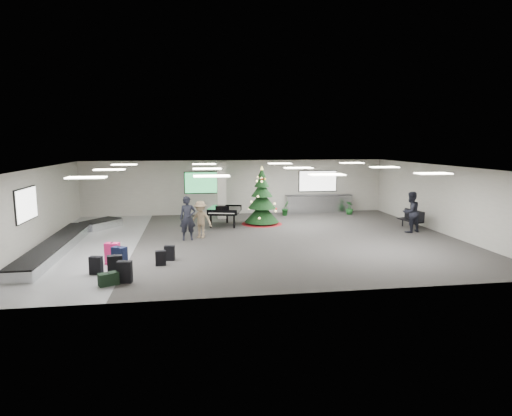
{
  "coord_description": "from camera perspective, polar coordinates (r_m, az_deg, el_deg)",
  "views": [
    {
      "loc": [
        -2.66,
        -18.34,
        4.26
      ],
      "look_at": [
        0.26,
        1.0,
        1.24
      ],
      "focal_mm": 30.0,
      "sensor_mm": 36.0,
      "label": 1
    }
  ],
  "objects": [
    {
      "name": "traveler_bench",
      "position": [
        21.56,
        19.93,
        -0.52
      ],
      "size": [
        1.14,
        1.01,
        1.95
      ],
      "primitive_type": "imported",
      "rotation": [
        0.0,
        0.0,
        3.47
      ],
      "color": "black",
      "rests_on": "ground"
    },
    {
      "name": "suitcase_5",
      "position": [
        14.94,
        -20.54,
        -7.18
      ],
      "size": [
        0.44,
        0.31,
        0.61
      ],
      "rotation": [
        0.0,
        0.0,
        -0.26
      ],
      "color": "black",
      "rests_on": "ground"
    },
    {
      "name": "suitcase_1",
      "position": [
        14.43,
        -18.28,
        -7.39
      ],
      "size": [
        0.49,
        0.3,
        0.73
      ],
      "rotation": [
        0.0,
        0.0,
        0.14
      ],
      "color": "black",
      "rests_on": "ground"
    },
    {
      "name": "suitcase_3",
      "position": [
        15.94,
        -11.45,
        -5.9
      ],
      "size": [
        0.39,
        0.26,
        0.56
      ],
      "rotation": [
        0.0,
        0.0,
        -0.17
      ],
      "color": "black",
      "rests_on": "ground"
    },
    {
      "name": "traveler_b",
      "position": [
        19.27,
        -7.42,
        -1.53
      ],
      "size": [
        1.24,
        1.01,
        1.68
      ],
      "primitive_type": "imported",
      "rotation": [
        0.0,
        0.0,
        -0.42
      ],
      "color": "#8A7355",
      "rests_on": "ground"
    },
    {
      "name": "potted_plant_left",
      "position": [
        25.09,
        3.93,
        -0.02
      ],
      "size": [
        0.6,
        0.61,
        0.87
      ],
      "primitive_type": "imported",
      "rotation": [
        0.0,
        0.0,
        0.85
      ],
      "color": "#15431A",
      "rests_on": "ground"
    },
    {
      "name": "traveler_a",
      "position": [
        18.92,
        -9.1,
        -1.36
      ],
      "size": [
        0.75,
        0.54,
        1.94
      ],
      "primitive_type": "imported",
      "rotation": [
        0.0,
        0.0,
        0.11
      ],
      "color": "black",
      "rests_on": "ground"
    },
    {
      "name": "room_envelope",
      "position": [
        19.24,
        -1.75,
        3.01
      ],
      "size": [
        18.02,
        14.02,
        3.21
      ],
      "color": "#A5A397",
      "rests_on": "ground"
    },
    {
      "name": "potted_plant_right",
      "position": [
        26.04,
        12.34,
        0.02
      ],
      "size": [
        0.6,
        0.6,
        0.78
      ],
      "primitive_type": "imported",
      "rotation": [
        0.0,
        0.0,
        2.12
      ],
      "color": "#15431A",
      "rests_on": "ground"
    },
    {
      "name": "ground",
      "position": [
        19.01,
        -0.33,
        -4.18
      ],
      "size": [
        18.0,
        18.0,
        0.0
      ],
      "primitive_type": "plane",
      "color": "#363331",
      "rests_on": "ground"
    },
    {
      "name": "pink_suitcase",
      "position": [
        15.95,
        -18.59,
        -5.77
      ],
      "size": [
        0.54,
        0.38,
        0.79
      ],
      "rotation": [
        0.0,
        0.0,
        -0.24
      ],
      "color": "#DE1D60",
      "rests_on": "ground"
    },
    {
      "name": "christmas_tree",
      "position": [
        22.35,
        0.78,
        0.5
      ],
      "size": [
        2.14,
        2.14,
        3.05
      ],
      "color": "maroon",
      "rests_on": "ground"
    },
    {
      "name": "grand_piano",
      "position": [
        22.01,
        -4.22,
        -0.32
      ],
      "size": [
        1.92,
        2.25,
        1.11
      ],
      "rotation": [
        0.0,
        0.0,
        -0.25
      ],
      "color": "black",
      "rests_on": "ground"
    },
    {
      "name": "suitcase_7",
      "position": [
        15.36,
        -12.6,
        -6.53
      ],
      "size": [
        0.38,
        0.22,
        0.55
      ],
      "rotation": [
        0.0,
        0.0,
        0.08
      ],
      "color": "black",
      "rests_on": "ground"
    },
    {
      "name": "baggage_carousel",
      "position": [
        19.4,
        -23.93,
        -4.04
      ],
      "size": [
        2.28,
        9.71,
        0.43
      ],
      "color": "silver",
      "rests_on": "ground"
    },
    {
      "name": "navy_suitcase",
      "position": [
        15.37,
        -17.73,
        -6.31
      ],
      "size": [
        0.56,
        0.48,
        0.76
      ],
      "rotation": [
        0.0,
        0.0,
        -0.5
      ],
      "color": "black",
      "rests_on": "ground"
    },
    {
      "name": "bench",
      "position": [
        22.65,
        20.1,
        -1.27
      ],
      "size": [
        0.73,
        1.52,
        0.93
      ],
      "rotation": [
        0.0,
        0.0,
        0.17
      ],
      "color": "black",
      "rests_on": "ground"
    },
    {
      "name": "suitcase_0",
      "position": [
        13.8,
        -17.11,
        -8.15
      ],
      "size": [
        0.46,
        0.3,
        0.69
      ],
      "rotation": [
        0.0,
        0.0,
        -0.15
      ],
      "color": "black",
      "rests_on": "ground"
    },
    {
      "name": "green_duffel",
      "position": [
        13.74,
        -19.07,
        -8.95
      ],
      "size": [
        0.65,
        0.51,
        0.4
      ],
      "rotation": [
        0.0,
        0.0,
        0.46
      ],
      "color": "black",
      "rests_on": "ground"
    },
    {
      "name": "service_counter",
      "position": [
        26.4,
        8.36,
        0.59
      ],
      "size": [
        4.05,
        0.65,
        1.08
      ],
      "color": "silver",
      "rests_on": "ground"
    }
  ]
}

